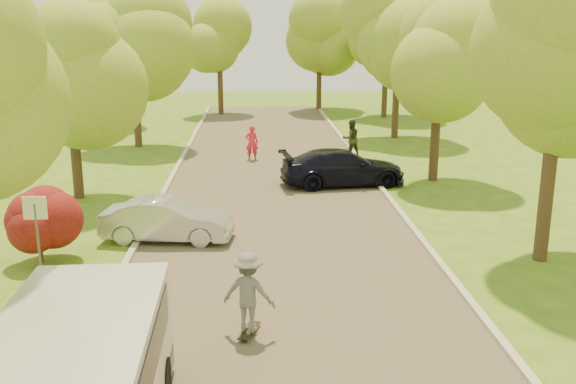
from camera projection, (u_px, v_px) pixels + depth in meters
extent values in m
plane|color=#3F6518|center=(295.00, 363.00, 11.76)|extent=(100.00, 100.00, 0.00)
cube|color=#4C4438|center=(278.00, 229.00, 19.49)|extent=(8.00, 60.00, 0.01)
cube|color=#B2AD9E|center=(144.00, 229.00, 19.27)|extent=(0.18, 60.00, 0.12)
cube|color=#B2AD9E|center=(410.00, 225.00, 19.68)|extent=(0.18, 60.00, 0.12)
cylinder|color=#59595E|center=(39.00, 245.00, 15.08)|extent=(0.06, 0.06, 2.00)
cube|color=white|center=(35.00, 208.00, 14.85)|extent=(0.55, 0.04, 0.55)
cylinder|color=#382619|center=(40.00, 250.00, 16.67)|extent=(0.12, 0.12, 0.70)
sphere|color=#590F0F|center=(37.00, 222.00, 16.48)|extent=(1.70, 1.70, 1.70)
cylinder|color=#382619|center=(76.00, 155.00, 22.60)|extent=(0.36, 0.36, 3.15)
sphere|color=olive|center=(69.00, 73.00, 21.89)|extent=(4.20, 4.20, 4.20)
sphere|color=olive|center=(86.00, 54.00, 21.76)|extent=(3.15, 3.15, 3.15)
cylinder|color=#382619|center=(137.00, 109.00, 32.20)|extent=(0.36, 0.36, 3.83)
sphere|color=olive|center=(133.00, 41.00, 31.36)|extent=(4.80, 4.80, 4.80)
sphere|color=olive|center=(147.00, 26.00, 31.21)|extent=(3.60, 3.60, 3.60)
cylinder|color=#382619|center=(547.00, 190.00, 16.45)|extent=(0.36, 0.36, 3.83)
sphere|color=olive|center=(561.00, 54.00, 15.59)|extent=(5.00, 5.00, 5.00)
cylinder|color=#382619|center=(435.00, 139.00, 25.19)|extent=(0.36, 0.36, 3.38)
sphere|color=olive|center=(440.00, 61.00, 24.43)|extent=(4.40, 4.40, 4.40)
sphere|color=olive|center=(458.00, 43.00, 24.29)|extent=(3.30, 3.30, 3.30)
cylinder|color=#382619|center=(396.00, 101.00, 34.79)|extent=(0.36, 0.36, 4.05)
sphere|color=olive|center=(399.00, 33.00, 33.89)|extent=(5.20, 5.20, 5.20)
sphere|color=olive|center=(414.00, 18.00, 33.73)|extent=(3.90, 3.90, 3.90)
cylinder|color=#382619|center=(120.00, 95.00, 39.84)|extent=(0.36, 0.36, 3.60)
sphere|color=olive|center=(117.00, 40.00, 39.01)|extent=(5.00, 5.00, 5.00)
sphere|color=olive|center=(129.00, 28.00, 38.86)|extent=(3.75, 3.75, 3.75)
cylinder|color=#382619|center=(385.00, 89.00, 42.60)|extent=(0.36, 0.36, 3.83)
sphere|color=olive|center=(387.00, 36.00, 41.74)|extent=(5.00, 5.00, 5.00)
sphere|color=olive|center=(399.00, 24.00, 41.59)|extent=(3.75, 3.75, 3.75)
cylinder|color=#382619|center=(220.00, 90.00, 44.04)|extent=(0.36, 0.36, 3.38)
sphere|color=olive|center=(219.00, 43.00, 43.25)|extent=(4.80, 4.80, 4.80)
sphere|color=olive|center=(230.00, 32.00, 43.10)|extent=(3.60, 3.60, 3.60)
cylinder|color=#382619|center=(319.00, 85.00, 46.30)|extent=(0.36, 0.36, 3.60)
sphere|color=olive|center=(320.00, 38.00, 45.46)|extent=(5.00, 5.00, 5.00)
sphere|color=olive|center=(330.00, 27.00, 45.31)|extent=(3.75, 3.75, 3.75)
cube|color=black|center=(69.00, 364.00, 8.60)|extent=(2.30, 3.94, 0.63)
cylinder|color=black|center=(160.00, 381.00, 10.47)|extent=(0.29, 0.76, 0.76)
imported|color=#B4B4B9|center=(168.00, 220.00, 18.32)|extent=(3.85, 1.76, 1.22)
imported|color=black|center=(343.00, 167.00, 24.67)|extent=(5.01, 2.53, 1.39)
cube|color=black|center=(249.00, 330.00, 12.80)|extent=(0.47, 0.87, 0.02)
cylinder|color=#BFCC4C|center=(257.00, 327.00, 13.08)|extent=(0.05, 0.07, 0.07)
cylinder|color=#BFCC4C|center=(250.00, 326.00, 13.11)|extent=(0.05, 0.07, 0.07)
cylinder|color=#BFCC4C|center=(248.00, 340.00, 12.51)|extent=(0.05, 0.07, 0.07)
cylinder|color=#BFCC4C|center=(241.00, 339.00, 12.55)|extent=(0.05, 0.07, 0.07)
imported|color=slate|center=(248.00, 292.00, 12.59)|extent=(1.19, 0.89, 1.64)
imported|color=red|center=(252.00, 143.00, 29.26)|extent=(0.59, 0.39, 1.60)
imported|color=#2A2E1C|center=(351.00, 139.00, 29.86)|extent=(1.02, 0.90, 1.77)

